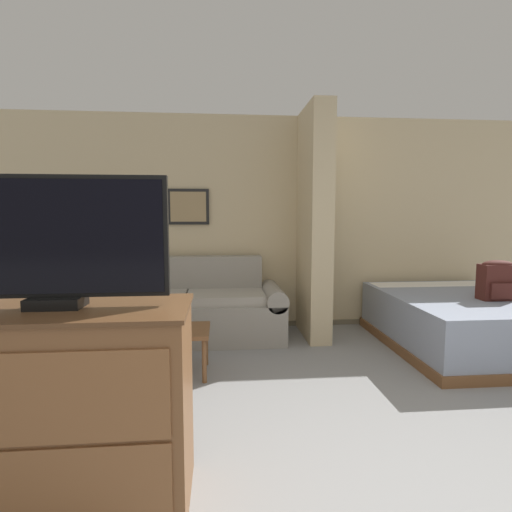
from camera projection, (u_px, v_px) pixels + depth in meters
The scene contains 10 objects.
wall_back at pixel (294, 224), 5.02m from camera, with size 7.11×0.16×2.60m.
wall_partition_pillar at pixel (314, 224), 4.56m from camera, with size 0.24×0.84×2.60m.
couch at pixel (187, 310), 4.53m from camera, with size 2.19×0.84×0.91m.
coffee_table at pixel (173, 335), 3.49m from camera, with size 0.63×0.48×0.41m.
side_table at pixel (76, 303), 4.34m from camera, with size 0.36×0.36×0.57m.
table_lamp at pixel (74, 262), 4.29m from camera, with size 0.36×0.36×0.49m.
tv_dresser at pixel (62, 410), 1.87m from camera, with size 1.20×0.56×0.98m.
tv at pixel (53, 241), 1.79m from camera, with size 1.02×0.16×0.60m.
bed at pixel (463, 321), 4.23m from camera, with size 1.59×1.91×0.56m.
backpack at pixel (497, 279), 3.97m from camera, with size 0.33×0.19×0.40m.
Camera 1 is at (-0.94, -1.13, 1.40)m, focal length 28.00 mm.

